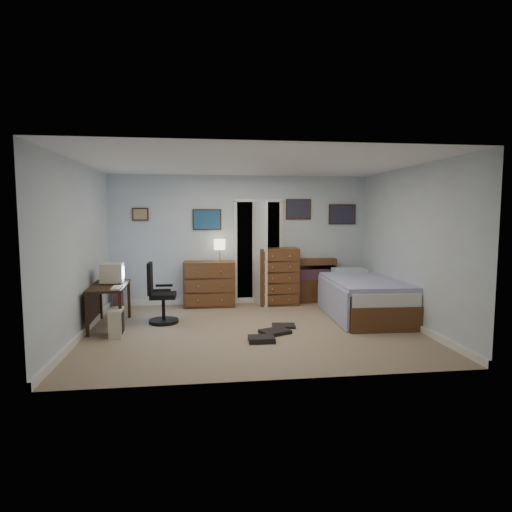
{
  "coord_description": "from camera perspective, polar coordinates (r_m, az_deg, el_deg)",
  "views": [
    {
      "loc": [
        -0.77,
        -6.34,
        1.77
      ],
      "look_at": [
        0.09,
        0.3,
        1.1
      ],
      "focal_mm": 30.0,
      "sensor_mm": 36.0,
      "label": 1
    }
  ],
  "objects": [
    {
      "name": "tall_dresser",
      "position": [
        8.31,
        3.06,
        -2.73
      ],
      "size": [
        0.77,
        0.47,
        1.1
      ],
      "primitive_type": "cube",
      "rotation": [
        0.0,
        0.0,
        -0.04
      ],
      "color": "brown",
      "rests_on": "floor"
    },
    {
      "name": "pc_tower",
      "position": [
        6.57,
        -18.11,
        -8.41
      ],
      "size": [
        0.2,
        0.38,
        0.4
      ],
      "rotation": [
        0.0,
        0.0,
        0.05
      ],
      "color": "beige",
      "rests_on": "floor"
    },
    {
      "name": "wall_posters",
      "position": [
        8.42,
        1.8,
        5.56
      ],
      "size": [
        4.38,
        0.04,
        0.6
      ],
      "color": "#331E11",
      "rests_on": "floor"
    },
    {
      "name": "low_dresser",
      "position": [
        8.22,
        -6.23,
        -3.7
      ],
      "size": [
        0.98,
        0.52,
        0.86
      ],
      "primitive_type": "cube",
      "rotation": [
        0.0,
        0.0,
        -0.04
      ],
      "color": "brown",
      "rests_on": "floor"
    },
    {
      "name": "keyboard",
      "position": [
        6.67,
        -18.1,
        -4.04
      ],
      "size": [
        0.15,
        0.36,
        0.02
      ],
      "primitive_type": "cube",
      "rotation": [
        0.0,
        0.0,
        0.05
      ],
      "color": "beige",
      "rests_on": "computer_desk"
    },
    {
      "name": "table_lamp",
      "position": [
        8.14,
        -4.88,
        1.44
      ],
      "size": [
        0.22,
        0.22,
        0.42
      ],
      "rotation": [
        0.0,
        0.0,
        -0.04
      ],
      "color": "gold",
      "rests_on": "low_dresser"
    },
    {
      "name": "media_stack",
      "position": [
        8.39,
        -17.95,
        -3.97
      ],
      "size": [
        0.17,
        0.17,
        0.8
      ],
      "primitive_type": "cube",
      "rotation": [
        0.0,
        0.0,
        -0.04
      ],
      "color": "maroon",
      "rests_on": "floor"
    },
    {
      "name": "headboard_bookcase",
      "position": [
        8.58,
        7.44,
        -3.08
      ],
      "size": [
        0.99,
        0.31,
        0.88
      ],
      "rotation": [
        0.0,
        0.0,
        0.07
      ],
      "color": "brown",
      "rests_on": "floor"
    },
    {
      "name": "office_chair",
      "position": [
        7.09,
        -12.71,
        -5.72
      ],
      "size": [
        0.48,
        0.49,
        0.99
      ],
      "rotation": [
        0.0,
        0.0,
        0.0
      ],
      "color": "black",
      "rests_on": "floor"
    },
    {
      "name": "floor_clutter",
      "position": [
        6.33,
        2.11,
        -10.26
      ],
      "size": [
        0.83,
        1.01,
        0.07
      ],
      "rotation": [
        0.0,
        0.0,
        0.37
      ],
      "color": "black",
      "rests_on": "floor"
    },
    {
      "name": "computer_desk",
      "position": [
        7.08,
        -19.6,
        -4.87
      ],
      "size": [
        0.58,
        1.17,
        0.66
      ],
      "rotation": [
        0.0,
        0.0,
        0.05
      ],
      "color": "#301E10",
      "rests_on": "floor"
    },
    {
      "name": "bed",
      "position": [
        7.63,
        13.99,
        -5.26
      ],
      "size": [
        1.26,
        2.24,
        0.72
      ],
      "rotation": [
        0.0,
        0.0,
        -0.04
      ],
      "color": "brown",
      "rests_on": "floor"
    },
    {
      "name": "crt_monitor",
      "position": [
        7.16,
        -18.64,
        -2.17
      ],
      "size": [
        0.36,
        0.33,
        0.32
      ],
      "rotation": [
        0.0,
        0.0,
        0.05
      ],
      "color": "beige",
      "rests_on": "computer_desk"
    },
    {
      "name": "floor",
      "position": [
        6.63,
        -0.42,
        -9.86
      ],
      "size": [
        5.0,
        4.0,
        0.02
      ],
      "primitive_type": "cube",
      "color": "gray",
      "rests_on": "ground"
    },
    {
      "name": "doorway",
      "position": [
        8.71,
        0.04,
        0.66
      ],
      "size": [
        0.96,
        1.12,
        2.05
      ],
      "color": "black",
      "rests_on": "floor"
    }
  ]
}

